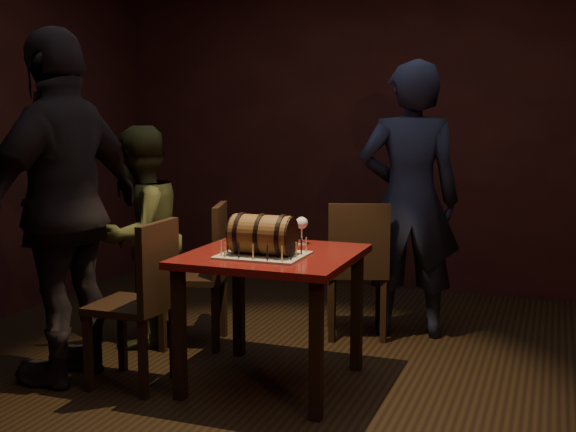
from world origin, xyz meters
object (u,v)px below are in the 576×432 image
at_px(wine_glass_left, 254,222).
at_px(person_left_front, 65,207).
at_px(chair_back, 358,263).
at_px(person_back, 410,201).
at_px(pint_of_ale, 264,233).
at_px(pub_table, 273,272).
at_px(chair_left_front, 143,295).
at_px(chair_left_rear, 205,266).
at_px(wine_glass_mid, 287,223).
at_px(barrel_cake, 263,235).
at_px(person_left_rear, 139,236).
at_px(wine_glass_right, 302,224).

distance_m(wine_glass_left, person_left_front, 1.08).
bearing_deg(chair_back, person_back, 34.80).
relative_size(pint_of_ale, chair_back, 0.16).
height_order(pub_table, chair_left_front, chair_left_front).
xyz_separation_m(chair_back, person_left_front, (-1.35, -1.29, 0.47)).
xyz_separation_m(wine_glass_left, chair_left_front, (-0.42, -0.57, -0.35)).
xyz_separation_m(chair_left_rear, chair_left_front, (0.02, -0.78, 0.00)).
bearing_deg(person_left_front, chair_left_front, 98.42).
xyz_separation_m(wine_glass_left, person_left_front, (-0.89, -0.60, 0.12)).
distance_m(wine_glass_mid, chair_back, 0.77).
bearing_deg(barrel_cake, person_left_rear, 155.09).
bearing_deg(person_left_front, barrel_cake, 104.43).
distance_m(chair_back, person_left_front, 1.92).
height_order(chair_left_rear, person_left_front, person_left_front).
height_order(wine_glass_left, person_left_front, person_left_front).
bearing_deg(person_left_front, wine_glass_right, 122.06).
xyz_separation_m(pub_table, wine_glass_mid, (-0.05, 0.34, 0.23)).
xyz_separation_m(wine_glass_left, chair_back, (0.46, 0.69, -0.35)).
height_order(chair_back, chair_left_rear, same).
relative_size(wine_glass_right, person_left_rear, 0.11).
xyz_separation_m(chair_left_rear, person_back, (1.20, 0.68, 0.41)).
bearing_deg(chair_left_front, person_left_front, -175.99).
bearing_deg(person_back, person_left_rear, 12.13).
relative_size(pint_of_ale, person_left_front, 0.08).
distance_m(barrel_cake, wine_glass_mid, 0.46).
relative_size(chair_left_front, person_left_rear, 0.65).
bearing_deg(chair_left_front, pint_of_ale, 42.18).
height_order(pint_of_ale, person_left_rear, person_left_rear).
relative_size(wine_glass_left, person_left_front, 0.08).
bearing_deg(chair_back, barrel_cake, -102.13).
xyz_separation_m(pub_table, person_left_rear, (-1.09, 0.38, 0.08)).
height_order(wine_glass_mid, person_back, person_back).
relative_size(pub_table, person_left_front, 0.46).
bearing_deg(person_left_rear, pint_of_ale, 87.91).
height_order(wine_glass_mid, chair_left_rear, chair_left_rear).
distance_m(barrel_cake, chair_left_front, 0.75).
relative_size(chair_left_rear, person_back, 0.50).
bearing_deg(person_left_rear, person_left_front, 6.17).
bearing_deg(chair_left_rear, person_left_rear, -163.78).
height_order(barrel_cake, chair_left_rear, barrel_cake).
relative_size(barrel_cake, pint_of_ale, 2.58).
relative_size(pint_of_ale, chair_left_front, 0.16).
distance_m(barrel_cake, person_back, 1.40).
xyz_separation_m(wine_glass_right, chair_left_rear, (-0.73, 0.20, -0.35)).
bearing_deg(person_left_front, pint_of_ale, 121.53).
height_order(chair_left_front, person_left_rear, person_left_rear).
height_order(person_back, person_left_front, person_left_front).
xyz_separation_m(pint_of_ale, person_back, (0.65, 0.99, 0.11)).
bearing_deg(chair_back, person_left_rear, -155.79).
bearing_deg(wine_glass_mid, pint_of_ale, -119.77).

